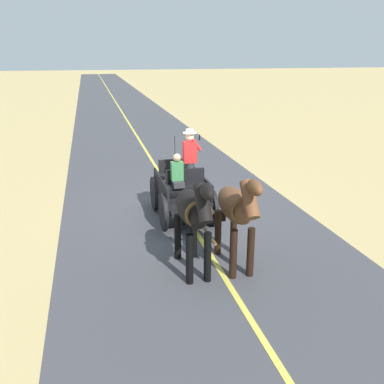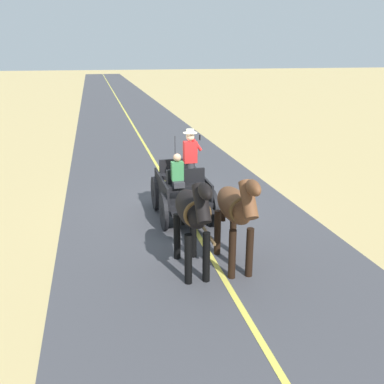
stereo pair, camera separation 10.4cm
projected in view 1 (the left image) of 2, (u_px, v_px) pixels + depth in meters
The scene contains 6 objects.
ground_plane at pixel (184, 212), 12.14m from camera, with size 200.00×200.00×0.00m, color tan.
road_surface at pixel (184, 212), 12.14m from camera, with size 6.77×160.00×0.01m, color #424247.
road_centre_stripe at pixel (184, 212), 12.14m from camera, with size 0.12×160.00×0.00m, color #DBCC4C.
horse_drawn_carriage at pixel (182, 189), 11.49m from camera, with size 1.43×4.50×2.50m.
horse_near_side at pixel (236, 209), 8.64m from camera, with size 0.58×2.13×2.21m.
horse_off_side at pixel (193, 212), 8.43m from camera, with size 0.57×2.13×2.21m.
Camera 1 is at (2.43, 11.08, 4.37)m, focal length 39.64 mm.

